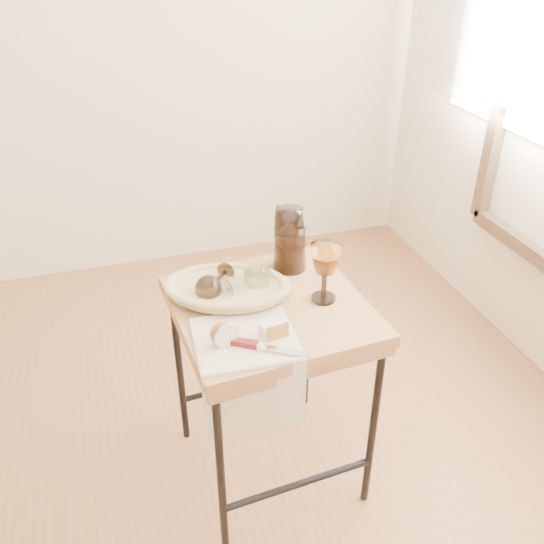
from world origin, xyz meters
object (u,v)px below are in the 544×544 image
object	(u,v)px
bread_basket	(227,290)
pitcher	(290,239)
side_table	(270,392)
apple_half	(223,331)
goblet_lying_b	(245,282)
table_knife	(264,346)
goblet_lying_a	(216,281)
wine_goblet	(325,273)
tea_towel	(245,338)

from	to	relation	value
bread_basket	pitcher	bearing A→B (deg)	44.88
side_table	apple_half	size ratio (longest dim) A/B	9.24
bread_basket	goblet_lying_b	bearing A→B (deg)	-1.44
side_table	pitcher	world-z (taller)	pitcher
bread_basket	table_knife	world-z (taller)	bread_basket
side_table	table_knife	world-z (taller)	table_knife
apple_half	table_knife	world-z (taller)	apple_half
side_table	goblet_lying_a	distance (m)	0.43
apple_half	wine_goblet	bearing A→B (deg)	6.19
side_table	bread_basket	bearing A→B (deg)	146.12
side_table	goblet_lying_a	world-z (taller)	goblet_lying_a
side_table	goblet_lying_b	distance (m)	0.41
tea_towel	table_knife	distance (m)	0.07
table_knife	bread_basket	bearing A→B (deg)	129.31
bread_basket	goblet_lying_a	distance (m)	0.04
goblet_lying_a	wine_goblet	bearing A→B (deg)	110.80
pitcher	table_knife	distance (m)	0.44
bread_basket	table_knife	size ratio (longest dim) A/B	1.47
apple_half	bread_basket	bearing A→B (deg)	60.61
tea_towel	pitcher	distance (m)	0.41
bread_basket	table_knife	distance (m)	0.28
tea_towel	goblet_lying_b	bearing A→B (deg)	78.59
goblet_lying_a	goblet_lying_b	world-z (taller)	goblet_lying_b
wine_goblet	apple_half	xyz separation A→B (m)	(-0.33, -0.12, -0.05)
side_table	bread_basket	xyz separation A→B (m)	(-0.11, 0.07, 0.37)
pitcher	table_knife	size ratio (longest dim) A/B	1.09
side_table	goblet_lying_a	bearing A→B (deg)	147.57
bread_basket	table_knife	xyz separation A→B (m)	(0.03, -0.28, -0.01)
wine_goblet	bread_basket	bearing A→B (deg)	159.78
bread_basket	goblet_lying_a	xyz separation A→B (m)	(-0.03, 0.01, 0.03)
bread_basket	goblet_lying_b	size ratio (longest dim) A/B	2.43
side_table	pitcher	bearing A→B (deg)	56.05
tea_towel	wine_goblet	distance (m)	0.31
bread_basket	tea_towel	bearing A→B (deg)	-70.41
tea_towel	table_knife	xyz separation A→B (m)	(0.04, -0.06, 0.01)
goblet_lying_b	table_knife	size ratio (longest dim) A/B	0.61
side_table	wine_goblet	xyz separation A→B (m)	(0.16, -0.02, 0.44)
pitcher	wine_goblet	distance (m)	0.21
wine_goblet	table_knife	bearing A→B (deg)	-142.79
wine_goblet	apple_half	distance (m)	0.35
tea_towel	table_knife	bearing A→B (deg)	-56.49
tea_towel	table_knife	world-z (taller)	table_knife
pitcher	apple_half	bearing A→B (deg)	-108.61
apple_half	tea_towel	bearing A→B (deg)	-12.64
tea_towel	table_knife	size ratio (longest dim) A/B	1.21
apple_half	table_knife	xyz separation A→B (m)	(0.09, -0.06, -0.03)
goblet_lying_b	apple_half	world-z (taller)	goblet_lying_b
goblet_lying_a	bread_basket	bearing A→B (deg)	105.10
tea_towel	bread_basket	bearing A→B (deg)	92.54
pitcher	table_knife	xyz separation A→B (m)	(-0.20, -0.38, -0.09)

